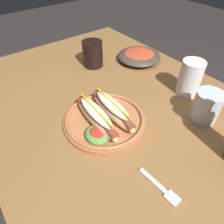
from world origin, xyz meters
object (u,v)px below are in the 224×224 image
(soda_cup, at_px, (93,54))
(water_cup, at_px, (206,106))
(hot_dog_plate, at_px, (104,118))
(side_bowl, at_px, (139,56))
(fork, at_px, (162,189))
(extra_cup, at_px, (190,78))

(soda_cup, bearing_deg, water_cup, 10.35)
(hot_dog_plate, distance_m, side_bowl, 0.45)
(soda_cup, bearing_deg, fork, -18.59)
(hot_dog_plate, relative_size, extra_cup, 2.01)
(soda_cup, distance_m, water_cup, 0.52)
(fork, height_order, side_bowl, side_bowl)
(water_cup, height_order, extra_cup, extra_cup)
(hot_dog_plate, height_order, side_bowl, hot_dog_plate)
(soda_cup, distance_m, extra_cup, 0.42)
(water_cup, distance_m, extra_cup, 0.14)
(fork, distance_m, extra_cup, 0.43)
(extra_cup, bearing_deg, hot_dog_plate, -99.18)
(side_bowl, bearing_deg, soda_cup, -115.90)
(fork, distance_m, side_bowl, 0.64)
(soda_cup, relative_size, extra_cup, 0.85)
(hot_dog_plate, bearing_deg, extra_cup, 80.82)
(soda_cup, relative_size, side_bowl, 0.56)
(hot_dog_plate, distance_m, extra_cup, 0.35)
(fork, height_order, soda_cup, soda_cup)
(hot_dog_plate, relative_size, soda_cup, 2.36)
(water_cup, xyz_separation_m, side_bowl, (-0.42, 0.10, -0.03))
(soda_cup, height_order, extra_cup, extra_cup)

